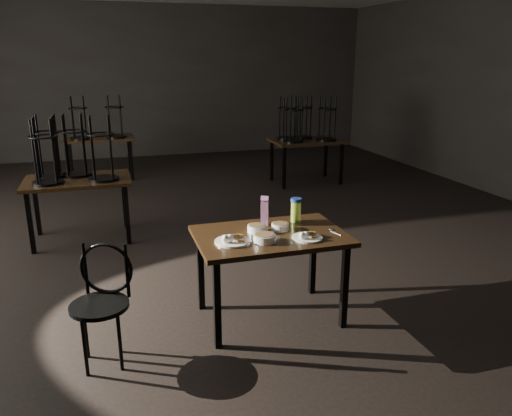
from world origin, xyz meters
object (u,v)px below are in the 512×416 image
object	(u,v)px
main_table	(270,243)
juice_carton	(265,212)
water_bottle	(296,210)
bentwood_chair	(102,295)

from	to	relation	value
main_table	juice_carton	size ratio (longest dim) A/B	4.74
water_bottle	bentwood_chair	distance (m)	1.73
main_table	bentwood_chair	size ratio (longest dim) A/B	1.40
main_table	water_bottle	size ratio (longest dim) A/B	5.75
main_table	bentwood_chair	distance (m)	1.35
juice_carton	water_bottle	bearing A→B (deg)	1.25
juice_carton	main_table	bearing A→B (deg)	-95.50
water_bottle	main_table	bearing A→B (deg)	-143.26
main_table	juice_carton	xyz separation A→B (m)	(0.02, 0.22, 0.20)
bentwood_chair	juice_carton	bearing A→B (deg)	40.38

